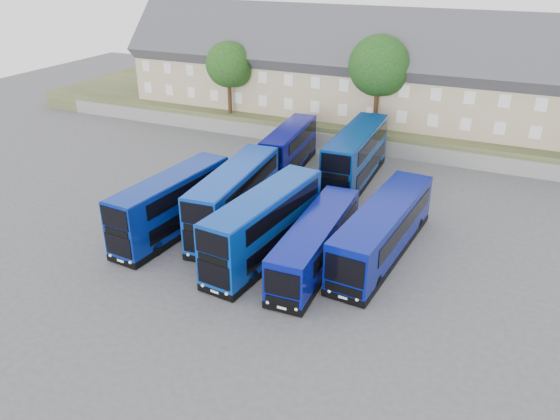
# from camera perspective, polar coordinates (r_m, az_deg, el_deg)

# --- Properties ---
(ground) EXTENTS (120.00, 120.00, 0.00)m
(ground) POSITION_cam_1_polar(r_m,az_deg,el_deg) (35.10, -4.95, -5.79)
(ground) COLOR #4E4E53
(ground) RESTS_ON ground
(retaining_wall) EXTENTS (70.00, 0.40, 1.50)m
(retaining_wall) POSITION_cam_1_polar(r_m,az_deg,el_deg) (55.01, 7.26, 6.89)
(retaining_wall) COLOR slate
(retaining_wall) RESTS_ON ground
(earth_bank) EXTENTS (80.00, 20.00, 2.00)m
(earth_bank) POSITION_cam_1_polar(r_m,az_deg,el_deg) (64.15, 10.04, 9.66)
(earth_bank) COLOR #454D2B
(earth_bank) RESTS_ON ground
(terrace_row) EXTENTS (48.00, 10.40, 11.20)m
(terrace_row) POSITION_cam_1_polar(r_m,az_deg,el_deg) (59.92, 6.57, 14.27)
(terrace_row) COLOR tan
(terrace_row) RESTS_ON earth_bank
(dd_front_left) EXTENTS (3.36, 10.79, 4.22)m
(dd_front_left) POSITION_cam_1_polar(r_m,az_deg,el_deg) (38.69, -11.21, 0.40)
(dd_front_left) COLOR navy
(dd_front_left) RESTS_ON ground
(dd_front_mid) EXTENTS (3.41, 11.28, 4.42)m
(dd_front_mid) POSITION_cam_1_polar(r_m,az_deg,el_deg) (38.79, -4.76, 1.06)
(dd_front_mid) COLOR #0935A7
(dd_front_mid) RESTS_ON ground
(dd_front_right) EXTENTS (3.66, 11.23, 4.39)m
(dd_front_right) POSITION_cam_1_polar(r_m,az_deg,el_deg) (34.96, -1.66, -1.78)
(dd_front_right) COLOR #08369B
(dd_front_right) RESTS_ON ground
(dd_rear_left) EXTENTS (3.12, 10.02, 3.92)m
(dd_rear_left) POSITION_cam_1_polar(r_m,az_deg,el_deg) (49.29, 0.94, 6.30)
(dd_rear_left) COLOR #060A7E
(dd_rear_left) RESTS_ON ground
(dd_rear_right) EXTENTS (2.96, 11.65, 4.60)m
(dd_rear_right) POSITION_cam_1_polar(r_m,az_deg,el_deg) (46.88, 7.89, 5.46)
(dd_rear_right) COLOR navy
(dd_rear_right) RESTS_ON ground
(coach_east_a) EXTENTS (2.77, 11.44, 3.11)m
(coach_east_a) POSITION_cam_1_polar(r_m,az_deg,el_deg) (34.36, 3.77, -3.55)
(coach_east_a) COLOR #071183
(coach_east_a) RESTS_ON ground
(coach_east_b) EXTENTS (3.78, 13.01, 3.51)m
(coach_east_b) POSITION_cam_1_polar(r_m,az_deg,el_deg) (36.00, 10.71, -2.18)
(coach_east_b) COLOR navy
(coach_east_b) RESTS_ON ground
(tree_west) EXTENTS (4.80, 4.80, 7.65)m
(tree_west) POSITION_cam_1_polar(r_m,az_deg,el_deg) (59.71, -5.23, 14.73)
(tree_west) COLOR #382314
(tree_west) RESTS_ON earth_bank
(tree_mid) EXTENTS (5.76, 5.76, 9.18)m
(tree_mid) POSITION_cam_1_polar(r_m,az_deg,el_deg) (54.09, 10.46, 14.39)
(tree_mid) COLOR #382314
(tree_mid) RESTS_ON earth_bank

